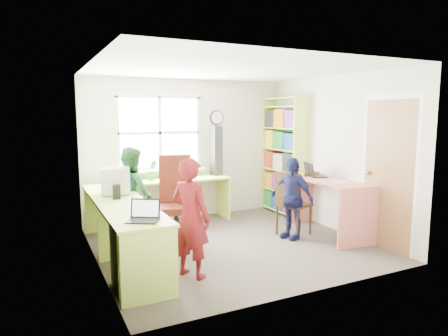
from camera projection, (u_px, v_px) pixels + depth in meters
name	position (u px, v px, depth m)	size (l,w,h in m)	color
room	(230.00, 157.00, 5.51)	(3.64, 3.44, 2.44)	#473E37
l_desk	(144.00, 230.00, 4.71)	(2.38, 2.95, 0.75)	#D3FF65
right_desk	(330.00, 194.00, 6.04)	(0.86, 1.52, 0.83)	#DA7A6D
bookshelf	(283.00, 159.00, 7.22)	(0.30, 1.02, 2.10)	#D3FF65
swivel_chair	(176.00, 206.00, 5.60)	(0.71, 0.71, 1.23)	black
wooden_chair	(291.00, 201.00, 5.93)	(0.54, 0.54, 0.97)	#362412
crt_monitor	(115.00, 181.00, 5.30)	(0.42, 0.38, 0.36)	silver
laptop_left	(144.00, 216.00, 4.01)	(0.39, 0.37, 0.21)	black
laptop_right	(313.00, 173.00, 6.26)	(0.34, 0.38, 0.23)	black
speaker_a	(117.00, 192.00, 5.00)	(0.11, 0.11, 0.19)	black
speaker_b	(109.00, 184.00, 5.54)	(0.11, 0.11, 0.20)	black
cd_tower	(216.00, 151.00, 6.94)	(0.20, 0.19, 0.86)	black
game_box	(306.00, 173.00, 6.45)	(0.31, 0.31, 0.06)	red
paper_a	(139.00, 210.00, 4.42)	(0.34, 0.38, 0.00)	beige
paper_b	(342.00, 182.00, 5.77)	(0.34, 0.37, 0.00)	beige
potted_plant	(152.00, 170.00, 6.42)	(0.18, 0.15, 0.33)	#29682E
person_red	(191.00, 218.00, 4.40)	(0.49, 0.32, 1.34)	maroon
person_green	(132.00, 194.00, 5.69)	(0.66, 0.51, 1.35)	#2A692E
person_navy	(292.00, 198.00, 5.80)	(0.70, 0.29, 1.20)	#161945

